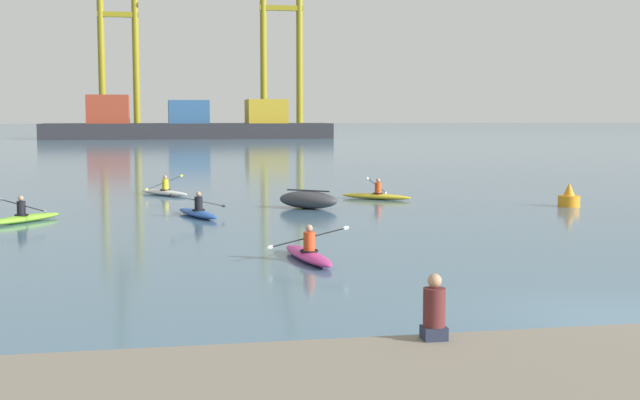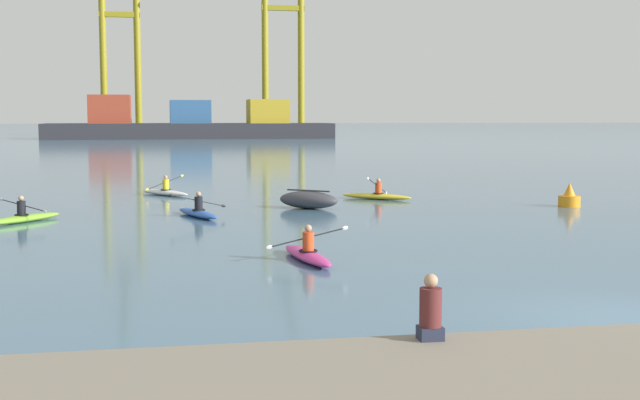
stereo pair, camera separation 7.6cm
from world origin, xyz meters
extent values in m
plane|color=#476B84|center=(0.00, 0.00, 0.00)|extent=(800.00, 800.00, 0.00)
cube|color=#28282D|center=(-3.32, 127.16, 1.24)|extent=(46.35, 9.94, 2.48)
cube|color=#993823|center=(-16.06, 127.16, 4.75)|extent=(6.49, 6.96, 4.53)
cube|color=#2D5684|center=(-3.32, 127.16, 4.35)|extent=(6.49, 6.96, 3.73)
cube|color=#B29323|center=(9.43, 127.16, 4.44)|extent=(6.49, 6.96, 3.91)
cylinder|color=olive|center=(-17.80, 141.91, 12.60)|extent=(1.20, 1.20, 25.19)
cylinder|color=olive|center=(-11.88, 141.91, 12.60)|extent=(1.20, 1.20, 25.19)
cube|color=olive|center=(-14.84, 141.91, 21.42)|extent=(7.12, 0.90, 0.90)
cylinder|color=olive|center=(10.68, 140.46, 13.53)|extent=(1.20, 1.20, 27.07)
cylinder|color=olive|center=(17.26, 140.46, 13.53)|extent=(1.20, 1.20, 27.07)
cube|color=olive|center=(13.97, 140.46, 23.01)|extent=(7.78, 0.90, 0.90)
ellipsoid|color=#38383D|center=(-2.39, 19.73, 0.35)|extent=(2.72, 2.48, 0.70)
cube|color=#38383D|center=(-2.39, 19.73, 0.73)|extent=(1.56, 1.26, 0.06)
cylinder|color=orange|center=(8.35, 18.47, 0.23)|extent=(0.90, 0.90, 0.45)
cone|color=orange|center=(8.35, 18.47, 0.73)|extent=(0.50, 0.49, 0.55)
ellipsoid|color=#C13384|center=(-4.55, 7.47, 0.13)|extent=(1.07, 3.45, 0.26)
torus|color=black|center=(-4.54, 7.37, 0.27)|extent=(0.55, 0.55, 0.05)
cylinder|color=#DB471E|center=(-4.54, 7.37, 0.51)|extent=(0.30, 0.30, 0.50)
sphere|color=tan|center=(-4.54, 7.37, 0.86)|extent=(0.19, 0.19, 0.19)
cylinder|color=black|center=(-4.55, 7.42, 0.61)|extent=(2.05, 0.32, 0.44)
ellipsoid|color=silver|center=(-5.57, 7.28, 0.41)|extent=(0.20, 0.07, 0.14)
ellipsoid|color=silver|center=(-3.53, 7.57, 0.81)|extent=(0.20, 0.07, 0.14)
ellipsoid|color=#2856B2|center=(-6.93, 17.68, 0.13)|extent=(1.70, 3.40, 0.26)
torus|color=black|center=(-6.89, 17.59, 0.27)|extent=(0.63, 0.63, 0.05)
cylinder|color=black|center=(-6.89, 17.59, 0.51)|extent=(0.30, 0.30, 0.50)
sphere|color=tan|center=(-6.89, 17.59, 0.86)|extent=(0.19, 0.19, 0.19)
cylinder|color=black|center=(-6.91, 17.64, 0.61)|extent=(1.94, 0.72, 0.54)
ellipsoid|color=black|center=(-7.87, 17.30, 0.86)|extent=(0.20, 0.11, 0.15)
ellipsoid|color=black|center=(-5.95, 17.98, 0.36)|extent=(0.20, 0.11, 0.15)
ellipsoid|color=#7ABC2D|center=(-13.04, 17.20, 0.13)|extent=(2.54, 3.07, 0.26)
torus|color=black|center=(-13.10, 17.13, 0.27)|extent=(0.69, 0.69, 0.05)
cylinder|color=black|center=(-13.10, 17.13, 0.51)|extent=(0.30, 0.30, 0.50)
sphere|color=tan|center=(-13.10, 17.13, 0.86)|extent=(0.19, 0.19, 0.19)
cylinder|color=black|center=(-13.07, 17.16, 0.61)|extent=(1.68, 1.29, 0.36)
ellipsoid|color=silver|center=(-13.90, 17.79, 0.77)|extent=(0.18, 0.15, 0.14)
ellipsoid|color=silver|center=(-12.24, 16.54, 0.45)|extent=(0.18, 0.15, 0.14)
ellipsoid|color=silver|center=(-8.09, 26.65, 0.13)|extent=(2.51, 3.08, 0.26)
torus|color=black|center=(-8.03, 26.57, 0.27)|extent=(0.69, 0.69, 0.05)
cylinder|color=gold|center=(-8.03, 26.57, 0.51)|extent=(0.30, 0.30, 0.50)
sphere|color=tan|center=(-8.03, 26.57, 0.86)|extent=(0.19, 0.19, 0.19)
cylinder|color=black|center=(-8.06, 26.61, 0.61)|extent=(1.66, 1.25, 0.56)
ellipsoid|color=yellow|center=(-8.87, 26.00, 0.34)|extent=(0.19, 0.15, 0.15)
ellipsoid|color=yellow|center=(-7.24, 27.21, 0.88)|extent=(0.19, 0.15, 0.15)
ellipsoid|color=yellow|center=(1.27, 22.94, 0.13)|extent=(3.01, 2.62, 0.26)
torus|color=black|center=(1.35, 22.87, 0.27)|extent=(0.69, 0.69, 0.05)
cylinder|color=#DB471E|center=(1.35, 22.87, 0.51)|extent=(0.30, 0.30, 0.50)
sphere|color=tan|center=(1.35, 22.87, 0.86)|extent=(0.19, 0.19, 0.19)
cylinder|color=black|center=(1.31, 22.90, 0.61)|extent=(1.27, 1.54, 0.82)
ellipsoid|color=silver|center=(0.69, 22.15, 1.00)|extent=(0.16, 0.19, 0.17)
ellipsoid|color=silver|center=(1.93, 23.66, 0.22)|extent=(0.16, 0.19, 0.17)
cube|color=#23283D|center=(-4.75, -3.40, 0.86)|extent=(0.32, 0.28, 0.18)
cylinder|color=#562323|center=(-4.75, -3.40, 1.21)|extent=(0.30, 0.30, 0.52)
sphere|color=tan|center=(-4.75, -3.40, 1.57)|extent=(0.19, 0.19, 0.19)
camera|label=1|loc=(-8.34, -14.10, 3.76)|focal=47.90mm
camera|label=2|loc=(-8.26, -14.11, 3.76)|focal=47.90mm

